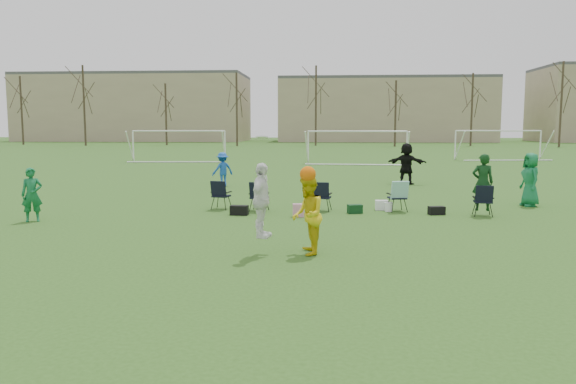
# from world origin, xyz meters

# --- Properties ---
(ground) EXTENTS (260.00, 260.00, 0.00)m
(ground) POSITION_xyz_m (0.00, 0.00, 0.00)
(ground) COLOR #2D5219
(ground) RESTS_ON ground
(fielder_green_near) EXTENTS (0.68, 0.58, 1.58)m
(fielder_green_near) POSITION_xyz_m (-6.70, 5.55, 0.79)
(fielder_green_near) COLOR #126A39
(fielder_green_near) RESTS_ON ground
(fielder_blue) EXTENTS (1.17, 1.07, 1.57)m
(fielder_blue) POSITION_xyz_m (-2.98, 15.50, 0.79)
(fielder_blue) COLOR #184FB4
(fielder_blue) RESTS_ON ground
(fielder_green_far) EXTENTS (0.72, 0.99, 1.86)m
(fielder_green_far) POSITION_xyz_m (8.90, 9.86, 0.93)
(fielder_green_far) COLOR #136E3E
(fielder_green_far) RESTS_ON ground
(fielder_black) EXTENTS (1.93, 1.14, 1.99)m
(fielder_black) POSITION_xyz_m (5.62, 17.07, 0.99)
(fielder_black) COLOR black
(fielder_black) RESTS_ON ground
(center_contest) EXTENTS (1.63, 1.08, 2.57)m
(center_contest) POSITION_xyz_m (1.09, 1.84, 1.01)
(center_contest) COLOR white
(center_contest) RESTS_ON ground
(sideline_setup) EXTENTS (9.06, 1.92, 1.92)m
(sideline_setup) POSITION_xyz_m (3.05, 8.00, 0.56)
(sideline_setup) COLOR #0E3414
(sideline_setup) RESTS_ON ground
(goal_left) EXTENTS (7.39, 0.76, 2.46)m
(goal_left) POSITION_xyz_m (-10.00, 34.00, 1.92)
(goal_left) COLOR white
(goal_left) RESTS_ON ground
(goal_mid) EXTENTS (7.40, 0.63, 2.46)m
(goal_mid) POSITION_xyz_m (4.00, 32.00, 1.92)
(goal_mid) COLOR white
(goal_mid) RESTS_ON ground
(goal_right) EXTENTS (7.35, 1.14, 2.46)m
(goal_right) POSITION_xyz_m (16.00, 38.00, 1.92)
(goal_right) COLOR white
(goal_right) RESTS_ON ground
(tree_line) EXTENTS (110.28, 3.28, 11.40)m
(tree_line) POSITION_xyz_m (0.24, 69.85, 5.09)
(tree_line) COLOR #382B21
(tree_line) RESTS_ON ground
(building_row) EXTENTS (126.00, 16.00, 13.00)m
(building_row) POSITION_xyz_m (6.73, 96.00, 5.99)
(building_row) COLOR tan
(building_row) RESTS_ON ground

